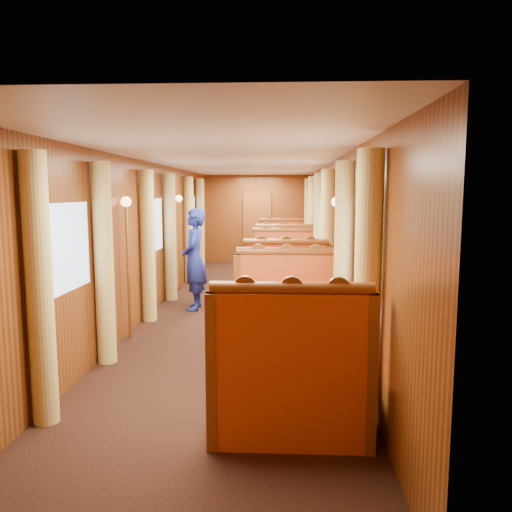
# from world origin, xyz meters

# --- Properties ---
(floor) EXTENTS (3.00, 12.00, 0.01)m
(floor) POSITION_xyz_m (0.00, 0.00, 0.00)
(floor) COLOR black
(floor) RESTS_ON ground
(ceiling) EXTENTS (3.00, 12.00, 0.01)m
(ceiling) POSITION_xyz_m (0.00, 0.00, 2.50)
(ceiling) COLOR silver
(ceiling) RESTS_ON wall_left
(wall_far) EXTENTS (3.00, 0.01, 2.50)m
(wall_far) POSITION_xyz_m (0.00, 6.00, 1.25)
(wall_far) COLOR brown
(wall_far) RESTS_ON floor
(wall_near) EXTENTS (3.00, 0.01, 2.50)m
(wall_near) POSITION_xyz_m (0.00, -6.00, 1.25)
(wall_near) COLOR brown
(wall_near) RESTS_ON floor
(wall_left) EXTENTS (0.01, 12.00, 2.50)m
(wall_left) POSITION_xyz_m (-1.50, 0.00, 1.25)
(wall_left) COLOR brown
(wall_left) RESTS_ON floor
(wall_right) EXTENTS (0.01, 12.00, 2.50)m
(wall_right) POSITION_xyz_m (1.50, 0.00, 1.25)
(wall_right) COLOR brown
(wall_right) RESTS_ON floor
(doorway_far) EXTENTS (0.80, 0.04, 2.00)m
(doorway_far) POSITION_xyz_m (0.00, 5.97, 1.00)
(doorway_far) COLOR brown
(doorway_far) RESTS_ON floor
(table_near) EXTENTS (1.05, 0.72, 0.75)m
(table_near) POSITION_xyz_m (0.75, -3.50, 0.38)
(table_near) COLOR white
(table_near) RESTS_ON floor
(banquette_near_fwd) EXTENTS (1.30, 0.55, 1.34)m
(banquette_near_fwd) POSITION_xyz_m (0.75, -4.51, 0.42)
(banquette_near_fwd) COLOR #A92312
(banquette_near_fwd) RESTS_ON floor
(banquette_near_aft) EXTENTS (1.30, 0.55, 1.34)m
(banquette_near_aft) POSITION_xyz_m (0.75, -2.49, 0.42)
(banquette_near_aft) COLOR #A92312
(banquette_near_aft) RESTS_ON floor
(table_mid) EXTENTS (1.05, 0.72, 0.75)m
(table_mid) POSITION_xyz_m (0.75, 0.00, 0.38)
(table_mid) COLOR white
(table_mid) RESTS_ON floor
(banquette_mid_fwd) EXTENTS (1.30, 0.55, 1.34)m
(banquette_mid_fwd) POSITION_xyz_m (0.75, -1.01, 0.42)
(banquette_mid_fwd) COLOR #A92312
(banquette_mid_fwd) RESTS_ON floor
(banquette_mid_aft) EXTENTS (1.30, 0.55, 1.34)m
(banquette_mid_aft) POSITION_xyz_m (0.75, 1.01, 0.42)
(banquette_mid_aft) COLOR #A92312
(banquette_mid_aft) RESTS_ON floor
(table_far) EXTENTS (1.05, 0.72, 0.75)m
(table_far) POSITION_xyz_m (0.75, 3.50, 0.38)
(table_far) COLOR white
(table_far) RESTS_ON floor
(banquette_far_fwd) EXTENTS (1.30, 0.55, 1.34)m
(banquette_far_fwd) POSITION_xyz_m (0.75, 2.49, 0.42)
(banquette_far_fwd) COLOR #A92312
(banquette_far_fwd) RESTS_ON floor
(banquette_far_aft) EXTENTS (1.30, 0.55, 1.34)m
(banquette_far_aft) POSITION_xyz_m (0.75, 4.51, 0.42)
(banquette_far_aft) COLOR #A92312
(banquette_far_aft) RESTS_ON floor
(tea_tray) EXTENTS (0.41, 0.36, 0.01)m
(tea_tray) POSITION_xyz_m (0.67, -3.58, 0.76)
(tea_tray) COLOR silver
(tea_tray) RESTS_ON table_near
(teapot_left) EXTENTS (0.17, 0.14, 0.12)m
(teapot_left) POSITION_xyz_m (0.57, -3.61, 0.81)
(teapot_left) COLOR silver
(teapot_left) RESTS_ON tea_tray
(teapot_right) EXTENTS (0.17, 0.13, 0.13)m
(teapot_right) POSITION_xyz_m (0.71, -3.64, 0.82)
(teapot_right) COLOR silver
(teapot_right) RESTS_ON tea_tray
(teapot_back) EXTENTS (0.16, 0.12, 0.13)m
(teapot_back) POSITION_xyz_m (0.63, -3.44, 0.82)
(teapot_back) COLOR silver
(teapot_back) RESTS_ON tea_tray
(fruit_plate) EXTENTS (0.21, 0.21, 0.05)m
(fruit_plate) POSITION_xyz_m (1.05, -3.62, 0.77)
(fruit_plate) COLOR white
(fruit_plate) RESTS_ON table_near
(cup_inboard) EXTENTS (0.08, 0.08, 0.26)m
(cup_inboard) POSITION_xyz_m (0.39, -3.40, 0.86)
(cup_inboard) COLOR white
(cup_inboard) RESTS_ON table_near
(cup_outboard) EXTENTS (0.08, 0.08, 0.26)m
(cup_outboard) POSITION_xyz_m (0.48, -3.24, 0.86)
(cup_outboard) COLOR white
(cup_outboard) RESTS_ON table_near
(rose_vase_mid) EXTENTS (0.06, 0.06, 0.36)m
(rose_vase_mid) POSITION_xyz_m (0.74, 0.00, 0.93)
(rose_vase_mid) COLOR silver
(rose_vase_mid) RESTS_ON table_mid
(rose_vase_far) EXTENTS (0.06, 0.06, 0.36)m
(rose_vase_far) POSITION_xyz_m (0.73, 3.53, 0.93)
(rose_vase_far) COLOR silver
(rose_vase_far) RESTS_ON table_far
(window_left_near) EXTENTS (0.01, 1.20, 0.90)m
(window_left_near) POSITION_xyz_m (-1.49, -3.50, 1.45)
(window_left_near) COLOR #8FADD5
(window_left_near) RESTS_ON wall_left
(curtain_left_near_a) EXTENTS (0.22, 0.22, 2.35)m
(curtain_left_near_a) POSITION_xyz_m (-1.38, -4.28, 1.18)
(curtain_left_near_a) COLOR #E0CB73
(curtain_left_near_a) RESTS_ON floor
(curtain_left_near_b) EXTENTS (0.22, 0.22, 2.35)m
(curtain_left_near_b) POSITION_xyz_m (-1.38, -2.72, 1.18)
(curtain_left_near_b) COLOR #E0CB73
(curtain_left_near_b) RESTS_ON floor
(window_right_near) EXTENTS (0.01, 1.20, 0.90)m
(window_right_near) POSITION_xyz_m (1.49, -3.50, 1.45)
(window_right_near) COLOR #8FADD5
(window_right_near) RESTS_ON wall_right
(curtain_right_near_a) EXTENTS (0.22, 0.22, 2.35)m
(curtain_right_near_a) POSITION_xyz_m (1.38, -4.28, 1.18)
(curtain_right_near_a) COLOR #E0CB73
(curtain_right_near_a) RESTS_ON floor
(curtain_right_near_b) EXTENTS (0.22, 0.22, 2.35)m
(curtain_right_near_b) POSITION_xyz_m (1.38, -2.72, 1.18)
(curtain_right_near_b) COLOR #E0CB73
(curtain_right_near_b) RESTS_ON floor
(window_left_mid) EXTENTS (0.01, 1.20, 0.90)m
(window_left_mid) POSITION_xyz_m (-1.49, 0.00, 1.45)
(window_left_mid) COLOR #8FADD5
(window_left_mid) RESTS_ON wall_left
(curtain_left_mid_a) EXTENTS (0.22, 0.22, 2.35)m
(curtain_left_mid_a) POSITION_xyz_m (-1.38, -0.78, 1.18)
(curtain_left_mid_a) COLOR #E0CB73
(curtain_left_mid_a) RESTS_ON floor
(curtain_left_mid_b) EXTENTS (0.22, 0.22, 2.35)m
(curtain_left_mid_b) POSITION_xyz_m (-1.38, 0.78, 1.18)
(curtain_left_mid_b) COLOR #E0CB73
(curtain_left_mid_b) RESTS_ON floor
(window_right_mid) EXTENTS (0.01, 1.20, 0.90)m
(window_right_mid) POSITION_xyz_m (1.49, 0.00, 1.45)
(window_right_mid) COLOR #8FADD5
(window_right_mid) RESTS_ON wall_right
(curtain_right_mid_a) EXTENTS (0.22, 0.22, 2.35)m
(curtain_right_mid_a) POSITION_xyz_m (1.38, -0.78, 1.18)
(curtain_right_mid_a) COLOR #E0CB73
(curtain_right_mid_a) RESTS_ON floor
(curtain_right_mid_b) EXTENTS (0.22, 0.22, 2.35)m
(curtain_right_mid_b) POSITION_xyz_m (1.38, 0.78, 1.18)
(curtain_right_mid_b) COLOR #E0CB73
(curtain_right_mid_b) RESTS_ON floor
(window_left_far) EXTENTS (0.01, 1.20, 0.90)m
(window_left_far) POSITION_xyz_m (-1.49, 3.50, 1.45)
(window_left_far) COLOR #8FADD5
(window_left_far) RESTS_ON wall_left
(curtain_left_far_a) EXTENTS (0.22, 0.22, 2.35)m
(curtain_left_far_a) POSITION_xyz_m (-1.38, 2.72, 1.18)
(curtain_left_far_a) COLOR #E0CB73
(curtain_left_far_a) RESTS_ON floor
(curtain_left_far_b) EXTENTS (0.22, 0.22, 2.35)m
(curtain_left_far_b) POSITION_xyz_m (-1.38, 4.28, 1.18)
(curtain_left_far_b) COLOR #E0CB73
(curtain_left_far_b) RESTS_ON floor
(window_right_far) EXTENTS (0.01, 1.20, 0.90)m
(window_right_far) POSITION_xyz_m (1.49, 3.50, 1.45)
(window_right_far) COLOR #8FADD5
(window_right_far) RESTS_ON wall_right
(curtain_right_far_a) EXTENTS (0.22, 0.22, 2.35)m
(curtain_right_far_a) POSITION_xyz_m (1.38, 2.72, 1.18)
(curtain_right_far_a) COLOR #E0CB73
(curtain_right_far_a) RESTS_ON floor
(curtain_right_far_b) EXTENTS (0.22, 0.22, 2.35)m
(curtain_right_far_b) POSITION_xyz_m (1.38, 4.28, 1.18)
(curtain_right_far_b) COLOR #E0CB73
(curtain_right_far_b) RESTS_ON floor
(sconce_left_fore) EXTENTS (0.14, 0.14, 1.95)m
(sconce_left_fore) POSITION_xyz_m (-1.40, -1.75, 1.38)
(sconce_left_fore) COLOR #BF8C3F
(sconce_left_fore) RESTS_ON floor
(sconce_right_fore) EXTENTS (0.14, 0.14, 1.95)m
(sconce_right_fore) POSITION_xyz_m (1.40, -1.75, 1.38)
(sconce_right_fore) COLOR #BF8C3F
(sconce_right_fore) RESTS_ON floor
(sconce_left_aft) EXTENTS (0.14, 0.14, 1.95)m
(sconce_left_aft) POSITION_xyz_m (-1.40, 1.75, 1.38)
(sconce_left_aft) COLOR #BF8C3F
(sconce_left_aft) RESTS_ON floor
(sconce_right_aft) EXTENTS (0.14, 0.14, 1.95)m
(sconce_right_aft) POSITION_xyz_m (1.40, 1.75, 1.38)
(sconce_right_aft) COLOR #BF8C3F
(sconce_right_aft) RESTS_ON floor
(steward) EXTENTS (0.46, 0.66, 1.74)m
(steward) POSITION_xyz_m (-0.80, 0.02, 0.87)
(steward) COLOR navy
(steward) RESTS_ON floor
(passenger) EXTENTS (0.40, 0.44, 0.76)m
(passenger) POSITION_xyz_m (0.75, 0.78, 0.74)
(passenger) COLOR beige
(passenger) RESTS_ON banquette_mid_aft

